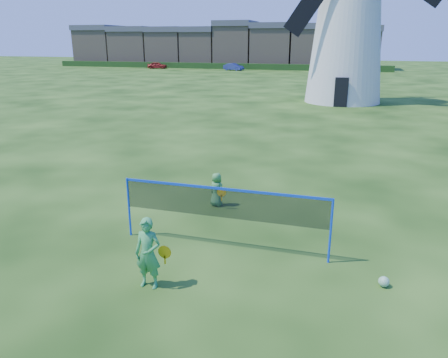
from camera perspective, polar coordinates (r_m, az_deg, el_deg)
The scene contains 10 objects.
ground at distance 10.89m, azimuth -1.78°, elevation -8.22°, with size 220.00×220.00×0.00m, color black.
windmill at distance 36.76m, azimuth 16.23°, elevation 19.65°, with size 13.09×6.00×18.14m.
badminton_net at distance 10.08m, azimuth -0.13°, elevation -3.36°, with size 5.05×0.05×1.55m.
player_girl at distance 8.82m, azimuth -10.08°, elevation -9.73°, with size 0.70×0.38×1.50m.
player_boy at distance 12.92m, azimuth -0.98°, elevation -1.41°, with size 0.66×0.49×1.04m.
play_ball at distance 9.56m, azimuth 20.53°, elevation -12.69°, with size 0.22×0.22×0.22m, color green.
terraced_houses at distance 85.27m, azimuth -0.93°, elevation 17.32°, with size 58.98×8.40×8.29m.
hedge at distance 79.46m, azimuth -1.78°, elevation 14.84°, with size 62.00×0.80×1.00m, color #193814.
car_left at distance 80.42m, azimuth -8.88°, elevation 14.75°, with size 1.40×3.49×1.19m, color maroon.
car_right at distance 74.62m, azimuth 1.30°, elevation 14.71°, with size 1.25×3.58×1.18m, color navy.
Camera 1 is at (3.14, -9.26, 4.80)m, focal length 34.29 mm.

